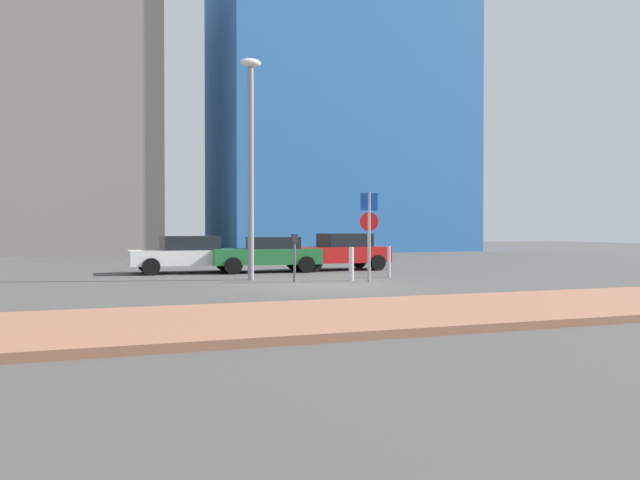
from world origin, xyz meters
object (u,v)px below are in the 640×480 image
Objects in this scene: parking_meter at (294,251)px; parked_car_red at (339,251)px; parked_car_green at (267,254)px; parking_sign_post at (369,226)px; traffic_bollard_near at (351,264)px; traffic_bollard_mid at (389,262)px; parked_car_white at (190,254)px; street_lamp at (251,150)px.

parked_car_red is at bearing 55.03° from parking_meter.
parking_meter is (-0.29, -4.69, 0.26)m from parked_car_green.
parking_sign_post reaches higher than traffic_bollard_near.
parking_sign_post is 1.87× the size of parking_meter.
parking_sign_post is 1.46m from traffic_bollard_near.
parking_sign_post is at bearing -132.81° from traffic_bollard_mid.
parked_car_white is 1.61× the size of parking_sign_post.
parked_car_white is at bearing 128.29° from parking_sign_post.
parked_car_green is 5.24m from traffic_bollard_mid.
parked_car_green reaches higher than traffic_bollard_near.
traffic_bollard_near is at bearing -50.30° from parked_car_white.
parking_sign_post is at bearing -102.13° from parked_car_red.
parked_car_white is 4.18× the size of traffic_bollard_near.
parking_meter is at bearing 173.59° from traffic_bollard_near.
street_lamp reaches higher than parked_car_white.
street_lamp is (1.48, -4.10, 3.54)m from parked_car_white.
parking_meter is (-3.45, -4.94, 0.20)m from parked_car_red.
street_lamp reaches higher than traffic_bollard_near.
parked_car_green is at bearing 86.41° from parking_meter.
traffic_bollard_mid is (0.20, -4.26, -0.23)m from parked_car_red.
parking_sign_post is at bearing -31.11° from street_lamp.
traffic_bollard_mid is at bearing -35.88° from parked_car_white.
parked_car_white is 0.63× the size of street_lamp.
parked_car_red reaches higher than traffic_bollard_near.
parked_car_green is at bearing -175.62° from parked_car_red.
street_lamp is at bearing 135.92° from parking_meter.
parking_sign_post is 2.61× the size of traffic_bollard_mid.
parked_car_white is 5.62m from street_lamp.
parking_meter reaches higher than parked_car_white.
parking_sign_post is at bearing -64.93° from traffic_bollard_near.
street_lamp is 4.99m from traffic_bollard_near.
parked_car_red is 0.57× the size of street_lamp.
parking_sign_post reaches higher than parked_car_green.
parked_car_white is 2.99m from parked_car_green.
traffic_bollard_mid is (6.30, -4.56, -0.19)m from parked_car_white.
parked_car_white is at bearing 109.84° from street_lamp.
parked_car_white reaches higher than traffic_bollard_near.
parking_sign_post is 4.65m from street_lamp.
street_lamp is 6.11m from traffic_bollard_mid.
parked_car_red is 2.74× the size of parking_meter.
street_lamp reaches higher than parked_car_green.
traffic_bollard_near reaches higher than traffic_bollard_mid.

